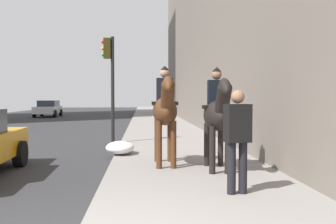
{
  "coord_description": "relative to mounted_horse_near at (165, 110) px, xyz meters",
  "views": [
    {
      "loc": [
        -3.49,
        -0.77,
        1.7
      ],
      "look_at": [
        4.0,
        -1.3,
        1.4
      ],
      "focal_mm": 39.27,
      "sensor_mm": 36.0,
      "label": 1
    }
  ],
  "objects": [
    {
      "name": "traffic_light_near_curb",
      "position": [
        4.4,
        1.64,
        1.13
      ],
      "size": [
        0.2,
        0.44,
        3.8
      ],
      "color": "black",
      "rests_on": "ground"
    },
    {
      "name": "pedestrian_greeting",
      "position": [
        -2.59,
        -1.02,
        -0.32
      ],
      "size": [
        0.32,
        0.44,
        1.7
      ],
      "rotation": [
        0.0,
        0.0,
        0.17
      ],
      "color": "black",
      "rests_on": "sidewalk_slab"
    },
    {
      "name": "mounted_horse_near",
      "position": [
        0.0,
        0.0,
        0.0
      ],
      "size": [
        2.15,
        0.6,
        2.32
      ],
      "rotation": [
        0.0,
        0.0,
        3.15
      ],
      "color": "#4C2B16",
      "rests_on": "sidewalk_slab"
    },
    {
      "name": "mounted_horse_far",
      "position": [
        -0.65,
        -1.09,
        -0.07
      ],
      "size": [
        2.15,
        0.63,
        2.25
      ],
      "rotation": [
        0.0,
        0.0,
        3.09
      ],
      "color": "black",
      "rests_on": "sidewalk_slab"
    },
    {
      "name": "snow_pile_far",
      "position": [
        1.81,
        1.15,
        -1.12
      ],
      "size": [
        1.03,
        0.79,
        0.36
      ],
      "primitive_type": "ellipsoid",
      "color": "white",
      "rests_on": "sidewalk_slab"
    },
    {
      "name": "car_far_lane",
      "position": [
        24.55,
        8.81,
        -0.66
      ],
      "size": [
        4.38,
        2.01,
        1.44
      ],
      "rotation": [
        0.0,
        0.0,
        3.17
      ],
      "color": "silver",
      "rests_on": "ground"
    }
  ]
}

